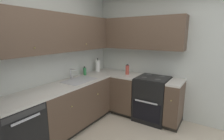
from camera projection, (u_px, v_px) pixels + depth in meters
name	position (u px, v px, depth m)	size (l,w,h in m)	color
wall_back	(39.00, 62.00, 2.77)	(3.67, 0.05, 2.57)	silver
wall_right	(167.00, 57.00, 3.39)	(0.05, 3.30, 2.57)	silver
dishwasher	(15.00, 134.00, 2.23)	(0.60, 0.63, 0.85)	black
lower_cabinets_back	(74.00, 105.00, 3.12)	(1.54, 0.62, 0.85)	brown
countertop_back	(73.00, 83.00, 3.02)	(2.75, 0.60, 0.04)	beige
lower_cabinets_right	(141.00, 97.00, 3.53)	(0.62, 1.40, 0.85)	brown
countertop_right	(142.00, 77.00, 3.43)	(0.60, 1.40, 0.03)	beige
oven_range	(152.00, 98.00, 3.41)	(0.68, 0.62, 1.03)	black
upper_cabinets_back	(57.00, 33.00, 2.78)	(2.43, 0.34, 0.64)	brown
upper_cabinets_right	(136.00, 33.00, 3.48)	(0.32, 1.95, 0.64)	brown
sink	(80.00, 82.00, 3.14)	(0.60, 0.40, 0.10)	#B7B7BC
faucet	(72.00, 73.00, 3.22)	(0.07, 0.16, 0.20)	silver
soap_bottle	(85.00, 71.00, 3.54)	(0.06, 0.06, 0.19)	#338C4C
paper_towel_roll	(98.00, 66.00, 3.86)	(0.11, 0.11, 0.32)	white
oil_bottle	(127.00, 70.00, 3.58)	(0.08, 0.08, 0.22)	#BF4C3F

